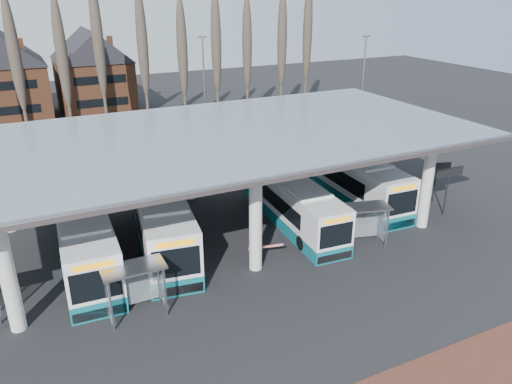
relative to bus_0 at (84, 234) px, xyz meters
name	(u,v)px	position (x,y,z in m)	size (l,w,h in m)	color
ground	(277,291)	(8.22, -7.68, -1.60)	(140.00, 140.00, 0.00)	black
station_canopy	(216,143)	(8.22, 0.32, 4.08)	(32.00, 16.00, 6.34)	silver
poplar_row	(122,47)	(8.22, 25.32, 7.18)	(45.10, 1.10, 14.50)	#473D33
lamp_post_b	(204,89)	(14.22, 18.32, 3.74)	(0.80, 0.16, 10.17)	slate
lamp_post_c	(362,88)	(28.22, 12.32, 3.74)	(0.80, 0.16, 10.17)	slate
bus_0	(84,234)	(0.00, 0.00, 0.00)	(3.23, 12.32, 3.39)	white
bus_1	(159,215)	(4.46, 0.38, 0.06)	(4.50, 12.92, 3.52)	white
bus_2	(291,202)	(12.86, -0.98, -0.14)	(3.07, 11.23, 3.09)	white
bus_3	(348,176)	(18.81, 1.14, -0.01)	(3.16, 12.26, 3.38)	white
shelter_1	(134,279)	(1.32, -6.48, 0.35)	(2.89, 1.46, 2.68)	gray
shelter_2	(363,216)	(15.08, -5.59, 0.32)	(3.11, 2.08, 2.64)	gray
info_sign_0	(449,176)	(22.80, -4.49, 1.22)	(2.26, 0.21, 3.36)	black
info_sign_1	(437,169)	(23.76, -2.51, 0.90)	(1.94, 0.71, 2.98)	black
barrier	(265,247)	(9.11, -4.57, -0.81)	(2.02, 0.74, 1.02)	black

